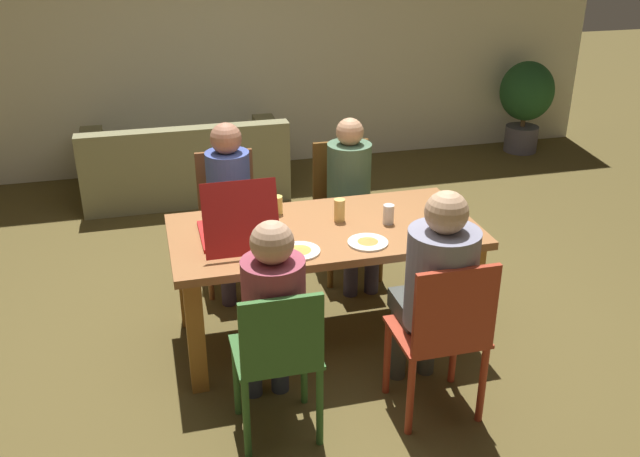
# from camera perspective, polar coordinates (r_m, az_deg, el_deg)

# --- Properties ---
(ground_plane) EXTENTS (20.00, 20.00, 0.00)m
(ground_plane) POSITION_cam_1_polar(r_m,az_deg,el_deg) (4.48, 0.33, -8.65)
(ground_plane) COLOR brown
(back_wall) EXTENTS (7.71, 0.12, 2.98)m
(back_wall) POSITION_cam_1_polar(r_m,az_deg,el_deg) (7.13, -6.96, 16.76)
(back_wall) COLOR silver
(back_wall) RESTS_ON ground
(dining_table) EXTENTS (1.81, 0.88, 0.75)m
(dining_table) POSITION_cam_1_polar(r_m,az_deg,el_deg) (4.16, 0.35, -1.40)
(dining_table) COLOR #975F34
(dining_table) RESTS_ON ground
(chair_0) EXTENTS (0.45, 0.40, 0.94)m
(chair_0) POSITION_cam_1_polar(r_m,az_deg,el_deg) (3.59, 10.16, -8.34)
(chair_0) COLOR #A93721
(chair_0) RESTS_ON ground
(person_0) EXTENTS (0.36, 0.53, 1.26)m
(person_0) POSITION_cam_1_polar(r_m,az_deg,el_deg) (3.58, 9.54, -4.33)
(person_0) COLOR #41443E
(person_0) RESTS_ON ground
(chair_1) EXTENTS (0.43, 0.46, 0.95)m
(chair_1) POSITION_cam_1_polar(r_m,az_deg,el_deg) (5.07, 2.04, 2.06)
(chair_1) COLOR brown
(chair_1) RESTS_ON ground
(person_1) EXTENTS (0.31, 0.54, 1.17)m
(person_1) POSITION_cam_1_polar(r_m,az_deg,el_deg) (4.86, 2.62, 3.28)
(person_1) COLOR #352F48
(person_1) RESTS_ON ground
(chair_2) EXTENTS (0.42, 0.43, 0.94)m
(chair_2) POSITION_cam_1_polar(r_m,az_deg,el_deg) (4.94, -7.49, 1.34)
(chair_2) COLOR brown
(chair_2) RESTS_ON ground
(person_2) EXTENTS (0.30, 0.48, 1.19)m
(person_2) POSITION_cam_1_polar(r_m,az_deg,el_deg) (4.73, -7.37, 2.70)
(person_2) COLOR #3D324D
(person_2) RESTS_ON ground
(chair_3) EXTENTS (0.42, 0.39, 0.88)m
(chair_3) POSITION_cam_1_polar(r_m,az_deg,el_deg) (3.41, -3.41, -10.32)
(chair_3) COLOR #37692F
(chair_3) RESTS_ON ground
(person_3) EXTENTS (0.31, 0.51, 1.18)m
(person_3) POSITION_cam_1_polar(r_m,az_deg,el_deg) (3.43, -3.98, -6.40)
(person_3) COLOR #33374C
(person_3) RESTS_ON ground
(pizza_box_0) EXTENTS (0.41, 0.54, 0.41)m
(pizza_box_0) POSITION_cam_1_polar(r_m,az_deg,el_deg) (3.99, -6.84, -0.07)
(pizza_box_0) COLOR red
(pizza_box_0) RESTS_ON dining_table
(plate_0) EXTENTS (0.23, 0.23, 0.03)m
(plate_0) POSITION_cam_1_polar(r_m,az_deg,el_deg) (3.82, -1.70, -1.81)
(plate_0) COLOR white
(plate_0) RESTS_ON dining_table
(plate_1) EXTENTS (0.23, 0.23, 0.03)m
(plate_1) POSITION_cam_1_polar(r_m,az_deg,el_deg) (3.93, 3.94, -1.10)
(plate_1) COLOR white
(plate_1) RESTS_ON dining_table
(drinking_glass_0) EXTENTS (0.08, 0.08, 0.11)m
(drinking_glass_0) POSITION_cam_1_polar(r_m,az_deg,el_deg) (4.29, -3.59, 1.93)
(drinking_glass_0) COLOR #DAC35C
(drinking_glass_0) RESTS_ON dining_table
(drinking_glass_1) EXTENTS (0.07, 0.07, 0.12)m
(drinking_glass_1) POSITION_cam_1_polar(r_m,az_deg,el_deg) (4.17, 5.63, 1.18)
(drinking_glass_1) COLOR silver
(drinking_glass_1) RESTS_ON dining_table
(drinking_glass_2) EXTENTS (0.07, 0.07, 0.14)m
(drinking_glass_2) POSITION_cam_1_polar(r_m,az_deg,el_deg) (4.18, 1.61, 1.52)
(drinking_glass_2) COLOR #E4C266
(drinking_glass_2) RESTS_ON dining_table
(couch) EXTENTS (1.84, 0.89, 0.74)m
(couch) POSITION_cam_1_polar(r_m,az_deg,el_deg) (6.63, -10.99, 5.00)
(couch) COLOR #827E57
(couch) RESTS_ON ground
(potted_plant) EXTENTS (0.58, 0.58, 0.99)m
(potted_plant) POSITION_cam_1_polar(r_m,az_deg,el_deg) (7.96, 16.54, 10.20)
(potted_plant) COLOR #5B5663
(potted_plant) RESTS_ON ground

